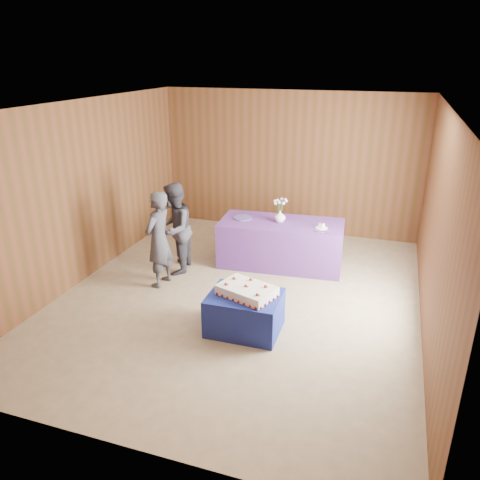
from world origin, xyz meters
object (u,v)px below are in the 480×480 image
at_px(sheet_cake, 247,291).
at_px(guest_left, 159,239).
at_px(serving_table, 281,243).
at_px(vase, 280,216).
at_px(cake_table, 245,313).
at_px(guest_right, 174,229).

xyz_separation_m(sheet_cake, guest_left, (-1.63, 0.81, 0.17)).
bearing_deg(serving_table, vase, 167.28).
relative_size(sheet_cake, vase, 4.32).
relative_size(cake_table, vase, 4.74).
height_order(serving_table, guest_right, guest_right).
xyz_separation_m(serving_table, guest_right, (-1.54, -0.80, 0.36)).
bearing_deg(sheet_cake, vase, 111.77).
distance_m(cake_table, vase, 2.21).
height_order(serving_table, guest_left, guest_left).
distance_m(cake_table, serving_table, 2.13).
bearing_deg(cake_table, sheet_cake, 30.34).
xyz_separation_m(serving_table, guest_left, (-1.56, -1.30, 0.36)).
bearing_deg(guest_left, cake_table, 69.14).
relative_size(guest_left, guest_right, 1.00).
relative_size(cake_table, guest_right, 0.61).
distance_m(sheet_cake, guest_right, 2.09).
distance_m(serving_table, sheet_cake, 2.12).
relative_size(cake_table, serving_table, 0.45).
xyz_separation_m(vase, guest_left, (-1.53, -1.30, -0.11)).
distance_m(vase, guest_left, 2.01).
height_order(guest_left, guest_right, guest_left).
distance_m(serving_table, guest_left, 2.06).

